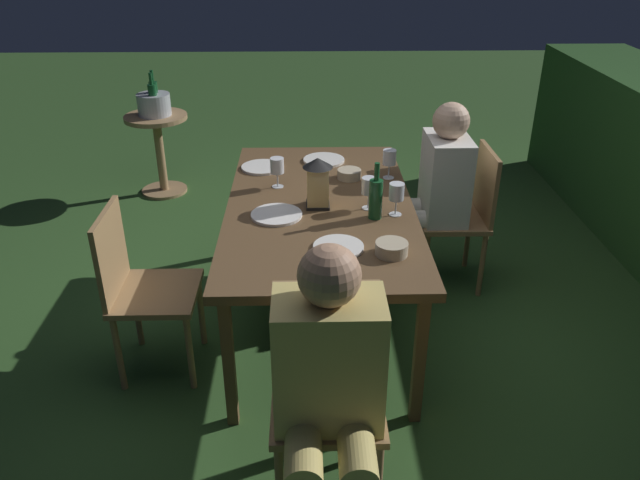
{
  "coord_description": "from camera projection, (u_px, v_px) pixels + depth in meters",
  "views": [
    {
      "loc": [
        2.97,
        -0.07,
        2.06
      ],
      "look_at": [
        0.0,
        0.0,
        0.51
      ],
      "focal_mm": 34.77,
      "sensor_mm": 36.0,
      "label": 1
    }
  ],
  "objects": [
    {
      "name": "ground_plane",
      "position": [
        320.0,
        318.0,
        3.59
      ],
      "size": [
        16.0,
        16.0,
        0.0
      ],
      "primitive_type": "plane",
      "color": "#2D5123"
    },
    {
      "name": "dining_table",
      "position": [
        320.0,
        212.0,
        3.28
      ],
      "size": [
        1.78,
        0.97,
        0.73
      ],
      "color": "brown",
      "rests_on": "ground"
    },
    {
      "name": "chair_head_far",
      "position": [
        327.0,
        384.0,
        2.35
      ],
      "size": [
        0.4,
        0.42,
        0.87
      ],
      "color": "#937047",
      "rests_on": "ground"
    },
    {
      "name": "person_in_mustard",
      "position": [
        329.0,
        388.0,
        2.11
      ],
      "size": [
        0.48,
        0.38,
        1.15
      ],
      "color": "tan",
      "rests_on": "ground"
    },
    {
      "name": "chair_side_right_a",
      "position": [
        464.0,
        211.0,
        3.74
      ],
      "size": [
        0.42,
        0.4,
        0.87
      ],
      "color": "#937047",
      "rests_on": "ground"
    },
    {
      "name": "person_in_cream",
      "position": [
        434.0,
        188.0,
        3.66
      ],
      "size": [
        0.38,
        0.47,
        1.15
      ],
      "color": "white",
      "rests_on": "ground"
    },
    {
      "name": "chair_side_left_b",
      "position": [
        140.0,
        284.0,
        2.99
      ],
      "size": [
        0.42,
        0.4,
        0.87
      ],
      "color": "#937047",
      "rests_on": "ground"
    },
    {
      "name": "lantern_centerpiece",
      "position": [
        318.0,
        180.0,
        3.15
      ],
      "size": [
        0.15,
        0.15,
        0.27
      ],
      "color": "black",
      "rests_on": "dining_table"
    },
    {
      "name": "green_bottle_on_table",
      "position": [
        376.0,
        198.0,
        3.05
      ],
      "size": [
        0.07,
        0.07,
        0.29
      ],
      "color": "#195128",
      "rests_on": "dining_table"
    },
    {
      "name": "wine_glass_a",
      "position": [
        389.0,
        159.0,
        3.51
      ],
      "size": [
        0.08,
        0.08,
        0.17
      ],
      "color": "silver",
      "rests_on": "dining_table"
    },
    {
      "name": "wine_glass_b",
      "position": [
        369.0,
        187.0,
        3.14
      ],
      "size": [
        0.08,
        0.08,
        0.17
      ],
      "color": "silver",
      "rests_on": "dining_table"
    },
    {
      "name": "wine_glass_c",
      "position": [
        396.0,
        193.0,
        3.07
      ],
      "size": [
        0.08,
        0.08,
        0.17
      ],
      "color": "silver",
      "rests_on": "dining_table"
    },
    {
      "name": "wine_glass_d",
      "position": [
        277.0,
        167.0,
        3.4
      ],
      "size": [
        0.08,
        0.08,
        0.17
      ],
      "color": "silver",
      "rests_on": "dining_table"
    },
    {
      "name": "plate_a",
      "position": [
        277.0,
        215.0,
        3.11
      ],
      "size": [
        0.26,
        0.26,
        0.01
      ],
      "primitive_type": "cylinder",
      "color": "white",
      "rests_on": "dining_table"
    },
    {
      "name": "plate_b",
      "position": [
        338.0,
        247.0,
        2.81
      ],
      "size": [
        0.23,
        0.23,
        0.01
      ],
      "primitive_type": "cylinder",
      "color": "white",
      "rests_on": "dining_table"
    },
    {
      "name": "plate_c",
      "position": [
        262.0,
        167.0,
        3.7
      ],
      "size": [
        0.25,
        0.25,
        0.01
      ],
      "primitive_type": "cylinder",
      "color": "white",
      "rests_on": "dining_table"
    },
    {
      "name": "plate_d",
      "position": [
        324.0,
        160.0,
        3.81
      ],
      "size": [
        0.25,
        0.25,
        0.01
      ],
      "primitive_type": "cylinder",
      "color": "white",
      "rests_on": "dining_table"
    },
    {
      "name": "bowl_olives",
      "position": [
        392.0,
        248.0,
        2.75
      ],
      "size": [
        0.15,
        0.15,
        0.06
      ],
      "color": "#BCAD8E",
      "rests_on": "dining_table"
    },
    {
      "name": "bowl_bread",
      "position": [
        349.0,
        174.0,
        3.55
      ],
      "size": [
        0.14,
        0.14,
        0.05
      ],
      "color": "#BCAD8E",
      "rests_on": "dining_table"
    },
    {
      "name": "side_table",
      "position": [
        159.0,
        142.0,
        5.03
      ],
      "size": [
        0.5,
        0.5,
        0.66
      ],
      "color": "#9E7A51",
      "rests_on": "ground"
    },
    {
      "name": "ice_bucket",
      "position": [
        154.0,
        103.0,
        4.88
      ],
      "size": [
        0.26,
        0.26,
        0.34
      ],
      "color": "#B2B7BF",
      "rests_on": "side_table"
    }
  ]
}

